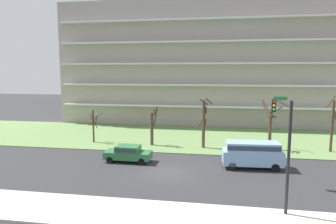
{
  "coord_description": "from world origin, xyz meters",
  "views": [
    {
      "loc": [
        4.07,
        -24.68,
        8.59
      ],
      "look_at": [
        -0.99,
        6.0,
        4.4
      ],
      "focal_mm": 32.52,
      "sensor_mm": 36.0,
      "label": 1
    }
  ],
  "objects_px": {
    "tree_far_right": "(333,123)",
    "traffic_signal_mast": "(283,132)",
    "tree_far_left": "(94,125)",
    "tree_right": "(270,125)",
    "tree_center": "(204,122)",
    "sedan_green_center_left": "(128,153)",
    "tree_left": "(153,126)",
    "van_blue_near_left": "(252,153)"
  },
  "relations": [
    {
      "from": "tree_center",
      "to": "tree_right",
      "type": "distance_m",
      "value": 7.15
    },
    {
      "from": "tree_far_left",
      "to": "tree_left",
      "type": "bearing_deg",
      "value": -1.73
    },
    {
      "from": "van_blue_near_left",
      "to": "traffic_signal_mast",
      "type": "distance_m",
      "value": 8.01
    },
    {
      "from": "sedan_green_center_left",
      "to": "traffic_signal_mast",
      "type": "relative_size",
      "value": 0.64
    },
    {
      "from": "van_blue_near_left",
      "to": "traffic_signal_mast",
      "type": "height_order",
      "value": "traffic_signal_mast"
    },
    {
      "from": "van_blue_near_left",
      "to": "tree_left",
      "type": "bearing_deg",
      "value": -35.52
    },
    {
      "from": "tree_far_right",
      "to": "traffic_signal_mast",
      "type": "bearing_deg",
      "value": -119.55
    },
    {
      "from": "tree_center",
      "to": "van_blue_near_left",
      "type": "distance_m",
      "value": 7.97
    },
    {
      "from": "tree_left",
      "to": "van_blue_near_left",
      "type": "bearing_deg",
      "value": -32.2
    },
    {
      "from": "tree_left",
      "to": "tree_far_right",
      "type": "relative_size",
      "value": 0.71
    },
    {
      "from": "tree_far_left",
      "to": "tree_center",
      "type": "distance_m",
      "value": 13.21
    },
    {
      "from": "tree_right",
      "to": "van_blue_near_left",
      "type": "height_order",
      "value": "tree_right"
    },
    {
      "from": "tree_far_left",
      "to": "tree_far_right",
      "type": "distance_m",
      "value": 26.74
    },
    {
      "from": "tree_far_left",
      "to": "tree_left",
      "type": "relative_size",
      "value": 0.86
    },
    {
      "from": "tree_far_left",
      "to": "tree_right",
      "type": "height_order",
      "value": "tree_right"
    },
    {
      "from": "tree_center",
      "to": "sedan_green_center_left",
      "type": "distance_m",
      "value": 9.55
    },
    {
      "from": "tree_far_left",
      "to": "tree_far_right",
      "type": "height_order",
      "value": "tree_far_right"
    },
    {
      "from": "tree_far_right",
      "to": "sedan_green_center_left",
      "type": "relative_size",
      "value": 1.49
    },
    {
      "from": "traffic_signal_mast",
      "to": "tree_right",
      "type": "bearing_deg",
      "value": 83.81
    },
    {
      "from": "tree_far_left",
      "to": "tree_left",
      "type": "distance_m",
      "value": 7.28
    },
    {
      "from": "tree_far_left",
      "to": "sedan_green_center_left",
      "type": "xyz_separation_m",
      "value": [
        6.32,
        -6.84,
        -1.34
      ]
    },
    {
      "from": "tree_center",
      "to": "sedan_green_center_left",
      "type": "xyz_separation_m",
      "value": [
        -6.86,
        -6.3,
        -2.12
      ]
    },
    {
      "from": "tree_far_left",
      "to": "tree_left",
      "type": "height_order",
      "value": "tree_left"
    },
    {
      "from": "tree_far_right",
      "to": "traffic_signal_mast",
      "type": "xyz_separation_m",
      "value": [
        -7.93,
        -13.99,
        1.56
      ]
    },
    {
      "from": "tree_far_left",
      "to": "tree_far_right",
      "type": "relative_size",
      "value": 0.61
    },
    {
      "from": "tree_right",
      "to": "tree_center",
      "type": "bearing_deg",
      "value": -176.23
    },
    {
      "from": "sedan_green_center_left",
      "to": "van_blue_near_left",
      "type": "bearing_deg",
      "value": -179.17
    },
    {
      "from": "tree_far_left",
      "to": "sedan_green_center_left",
      "type": "relative_size",
      "value": 0.9
    },
    {
      "from": "tree_left",
      "to": "tree_right",
      "type": "relative_size",
      "value": 0.84
    },
    {
      "from": "tree_far_right",
      "to": "van_blue_near_left",
      "type": "height_order",
      "value": "tree_far_right"
    },
    {
      "from": "sedan_green_center_left",
      "to": "traffic_signal_mast",
      "type": "height_order",
      "value": "traffic_signal_mast"
    },
    {
      "from": "tree_far_left",
      "to": "tree_left",
      "type": "xyz_separation_m",
      "value": [
        7.27,
        -0.22,
        0.1
      ]
    },
    {
      "from": "tree_center",
      "to": "tree_far_right",
      "type": "xyz_separation_m",
      "value": [
        13.55,
        0.48,
        0.2
      ]
    },
    {
      "from": "van_blue_near_left",
      "to": "sedan_green_center_left",
      "type": "distance_m",
      "value": 11.48
    },
    {
      "from": "tree_left",
      "to": "tree_far_right",
      "type": "xyz_separation_m",
      "value": [
        19.45,
        0.16,
        0.87
      ]
    },
    {
      "from": "tree_far_right",
      "to": "tree_center",
      "type": "bearing_deg",
      "value": -177.96
    },
    {
      "from": "tree_right",
      "to": "sedan_green_center_left",
      "type": "bearing_deg",
      "value": -154.16
    },
    {
      "from": "sedan_green_center_left",
      "to": "traffic_signal_mast",
      "type": "bearing_deg",
      "value": 150.84
    },
    {
      "from": "sedan_green_center_left",
      "to": "traffic_signal_mast",
      "type": "distance_m",
      "value": 14.92
    },
    {
      "from": "sedan_green_center_left",
      "to": "traffic_signal_mast",
      "type": "xyz_separation_m",
      "value": [
        12.48,
        -7.2,
        3.88
      ]
    },
    {
      "from": "tree_far_right",
      "to": "van_blue_near_left",
      "type": "xyz_separation_m",
      "value": [
        -8.93,
        -6.79,
        -1.79
      ]
    },
    {
      "from": "traffic_signal_mast",
      "to": "tree_far_left",
      "type": "bearing_deg",
      "value": 143.24
    }
  ]
}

